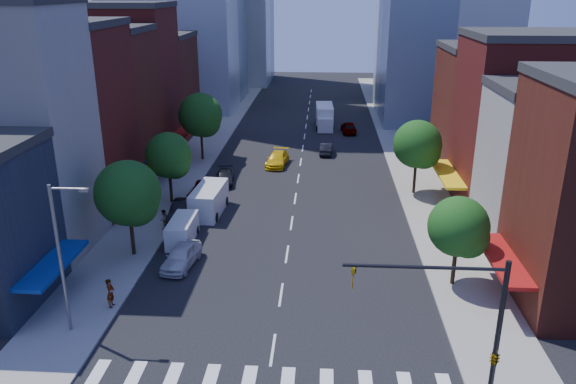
{
  "coord_description": "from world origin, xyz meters",
  "views": [
    {
      "loc": [
        2.54,
        -26.29,
        19.01
      ],
      "look_at": [
        0.07,
        12.07,
        5.0
      ],
      "focal_mm": 35.0,
      "sensor_mm": 36.0,
      "label": 1
    }
  ],
  "objects_px": {
    "traffic_car_far": "(349,127)",
    "traffic_car_oncoming": "(326,148)",
    "parked_car_front": "(181,256)",
    "parked_car_second": "(182,211)",
    "pedestrian_far": "(164,219)",
    "parked_car_third": "(204,191)",
    "cargo_van_far": "(209,201)",
    "taxi": "(277,159)",
    "pedestrian_near": "(110,293)",
    "box_truck": "(325,117)",
    "parked_car_rear": "(225,178)",
    "cargo_van_near": "(182,231)"
  },
  "relations": [
    {
      "from": "parked_car_third",
      "to": "traffic_car_oncoming",
      "type": "height_order",
      "value": "parked_car_third"
    },
    {
      "from": "cargo_van_far",
      "to": "traffic_car_far",
      "type": "bearing_deg",
      "value": 69.49
    },
    {
      "from": "box_truck",
      "to": "pedestrian_near",
      "type": "distance_m",
      "value": 51.62
    },
    {
      "from": "parked_car_third",
      "to": "cargo_van_near",
      "type": "distance_m",
      "value": 9.74
    },
    {
      "from": "traffic_car_oncoming",
      "to": "pedestrian_far",
      "type": "height_order",
      "value": "pedestrian_far"
    },
    {
      "from": "cargo_van_far",
      "to": "traffic_car_far",
      "type": "xyz_separation_m",
      "value": [
        13.57,
        30.65,
        -0.42
      ]
    },
    {
      "from": "cargo_van_far",
      "to": "taxi",
      "type": "relative_size",
      "value": 1.13
    },
    {
      "from": "parked_car_front",
      "to": "pedestrian_near",
      "type": "bearing_deg",
      "value": -109.11
    },
    {
      "from": "cargo_van_far",
      "to": "pedestrian_near",
      "type": "height_order",
      "value": "cargo_van_far"
    },
    {
      "from": "cargo_van_far",
      "to": "parked_car_front",
      "type": "bearing_deg",
      "value": -86.57
    },
    {
      "from": "parked_car_second",
      "to": "box_truck",
      "type": "bearing_deg",
      "value": 71.72
    },
    {
      "from": "parked_car_front",
      "to": "traffic_car_far",
      "type": "xyz_separation_m",
      "value": [
        13.56,
        40.8,
        -0.01
      ]
    },
    {
      "from": "parked_car_second",
      "to": "box_truck",
      "type": "xyz_separation_m",
      "value": [
        12.18,
        35.47,
        0.66
      ]
    },
    {
      "from": "parked_car_rear",
      "to": "taxi",
      "type": "distance_m",
      "value": 8.32
    },
    {
      "from": "parked_car_second",
      "to": "cargo_van_far",
      "type": "xyz_separation_m",
      "value": [
        1.99,
        1.67,
        0.38
      ]
    },
    {
      "from": "cargo_van_far",
      "to": "traffic_car_oncoming",
      "type": "xyz_separation_m",
      "value": [
        10.45,
        19.91,
        -0.54
      ]
    },
    {
      "from": "parked_car_rear",
      "to": "box_truck",
      "type": "distance_m",
      "value": 27.65
    },
    {
      "from": "taxi",
      "to": "box_truck",
      "type": "distance_m",
      "value": 19.71
    },
    {
      "from": "box_truck",
      "to": "cargo_van_near",
      "type": "bearing_deg",
      "value": -107.84
    },
    {
      "from": "parked_car_front",
      "to": "traffic_car_far",
      "type": "distance_m",
      "value": 42.99
    },
    {
      "from": "taxi",
      "to": "traffic_car_far",
      "type": "distance_m",
      "value": 18.03
    },
    {
      "from": "cargo_van_far",
      "to": "taxi",
      "type": "height_order",
      "value": "cargo_van_far"
    },
    {
      "from": "cargo_van_near",
      "to": "pedestrian_near",
      "type": "xyz_separation_m",
      "value": [
        -2.04,
        -10.07,
        0.18
      ]
    },
    {
      "from": "parked_car_third",
      "to": "traffic_car_far",
      "type": "xyz_separation_m",
      "value": [
        14.79,
        26.95,
        0.03
      ]
    },
    {
      "from": "traffic_car_far",
      "to": "pedestrian_far",
      "type": "height_order",
      "value": "pedestrian_far"
    },
    {
      "from": "parked_car_third",
      "to": "pedestrian_far",
      "type": "xyz_separation_m",
      "value": [
        -1.77,
        -7.64,
        0.23
      ]
    },
    {
      "from": "parked_car_rear",
      "to": "traffic_car_oncoming",
      "type": "bearing_deg",
      "value": 41.81
    },
    {
      "from": "parked_car_front",
      "to": "pedestrian_far",
      "type": "distance_m",
      "value": 6.9
    },
    {
      "from": "parked_car_second",
      "to": "pedestrian_near",
      "type": "height_order",
      "value": "pedestrian_near"
    },
    {
      "from": "traffic_car_oncoming",
      "to": "pedestrian_near",
      "type": "distance_m",
      "value": 38.44
    },
    {
      "from": "cargo_van_near",
      "to": "cargo_van_far",
      "type": "xyz_separation_m",
      "value": [
        0.95,
        6.04,
        0.28
      ]
    },
    {
      "from": "parked_car_front",
      "to": "parked_car_third",
      "type": "height_order",
      "value": "parked_car_front"
    },
    {
      "from": "parked_car_third",
      "to": "cargo_van_near",
      "type": "xyz_separation_m",
      "value": [
        0.27,
        -9.73,
        0.18
      ]
    },
    {
      "from": "parked_car_third",
      "to": "taxi",
      "type": "xyz_separation_m",
      "value": [
        6.14,
        11.13,
        -0.0
      ]
    },
    {
      "from": "parked_car_front",
      "to": "parked_car_third",
      "type": "relative_size",
      "value": 0.86
    },
    {
      "from": "taxi",
      "to": "parked_car_rear",
      "type": "bearing_deg",
      "value": -119.82
    },
    {
      "from": "parked_car_third",
      "to": "box_truck",
      "type": "xyz_separation_m",
      "value": [
        11.4,
        30.11,
        0.73
      ]
    },
    {
      "from": "pedestrian_far",
      "to": "box_truck",
      "type": "bearing_deg",
      "value": -173.8
    },
    {
      "from": "traffic_car_far",
      "to": "box_truck",
      "type": "distance_m",
      "value": 4.68
    },
    {
      "from": "parked_car_third",
      "to": "pedestrian_near",
      "type": "bearing_deg",
      "value": -94.1
    },
    {
      "from": "taxi",
      "to": "traffic_car_oncoming",
      "type": "bearing_deg",
      "value": 48.93
    },
    {
      "from": "pedestrian_far",
      "to": "parked_car_second",
      "type": "bearing_deg",
      "value": -178.31
    },
    {
      "from": "parked_car_third",
      "to": "pedestrian_far",
      "type": "height_order",
      "value": "pedestrian_far"
    },
    {
      "from": "parked_car_third",
      "to": "cargo_van_far",
      "type": "distance_m",
      "value": 3.92
    },
    {
      "from": "parked_car_rear",
      "to": "parked_car_second",
      "type": "bearing_deg",
      "value": -108.27
    },
    {
      "from": "cargo_van_near",
      "to": "pedestrian_far",
      "type": "bearing_deg",
      "value": 134.16
    },
    {
      "from": "traffic_car_far",
      "to": "traffic_car_oncoming",
      "type": "bearing_deg",
      "value": 68.58
    },
    {
      "from": "taxi",
      "to": "pedestrian_near",
      "type": "bearing_deg",
      "value": -98.02
    },
    {
      "from": "parked_car_front",
      "to": "parked_car_second",
      "type": "height_order",
      "value": "parked_car_second"
    },
    {
      "from": "parked_car_third",
      "to": "parked_car_rear",
      "type": "relative_size",
      "value": 1.2
    }
  ]
}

